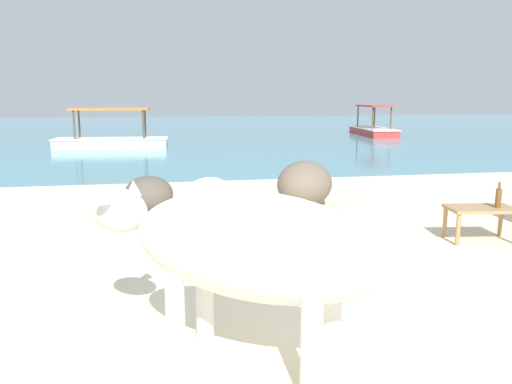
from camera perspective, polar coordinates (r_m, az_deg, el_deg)
The scene contains 9 objects.
sand_beach at distance 3.76m, azimuth 13.12°, elevation -16.26°, with size 18.00×14.00×0.04m, color beige.
water_surface at distance 25.15m, azimuth -7.54°, elevation 6.62°, with size 60.00×36.00×0.03m, color teal.
cow at distance 3.11m, azimuth -1.40°, elevation -5.97°, with size 1.90×1.62×1.17m.
low_bench_table at distance 6.50m, azimuth 23.61°, elevation -2.09°, with size 0.81×0.54×0.40m.
bottle at distance 6.51m, azimuth 25.22°, elevation -0.55°, with size 0.07×0.07×0.30m.
shore_rock_large at distance 7.60m, azimuth -11.76°, elevation -0.23°, with size 0.70×0.67×0.53m, color brown.
shore_rock_medium at distance 7.84m, azimuth 5.41°, elevation 0.91°, with size 1.02×0.80×0.70m, color #6B5B4C.
boat_white at distance 17.75m, azimuth -15.68°, elevation 5.64°, with size 3.74×1.39×1.29m.
boat_red at distance 23.11m, azimuth 12.82°, elevation 6.83°, with size 1.51×3.77×1.29m.
Camera 1 is at (-1.41, -3.05, 1.70)m, focal length 36.19 mm.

